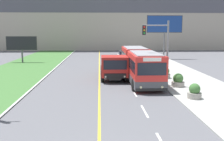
{
  "coord_description": "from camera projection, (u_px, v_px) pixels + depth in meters",
  "views": [
    {
      "loc": [
        0.05,
        -7.42,
        4.93
      ],
      "look_at": [
        1.1,
        14.82,
        1.4
      ],
      "focal_mm": 42.0,
      "sensor_mm": 36.0,
      "label": 1
    }
  ],
  "objects": [
    {
      "name": "planter_round_second",
      "position": [
        178.0,
        81.0,
        22.3
      ],
      "size": [
        1.08,
        1.08,
        1.13
      ],
      "color": "gray",
      "rests_on": "sidewalk_right"
    },
    {
      "name": "planter_round_third",
      "position": [
        165.0,
        73.0,
        26.15
      ],
      "size": [
        1.03,
        1.03,
        1.11
      ],
      "color": "gray",
      "rests_on": "sidewalk_right"
    },
    {
      "name": "city_bus",
      "position": [
        139.0,
        64.0,
        25.81
      ],
      "size": [
        2.65,
        12.58,
        2.94
      ],
      "color": "red",
      "rests_on": "ground_plane"
    },
    {
      "name": "planter_round_far",
      "position": [
        157.0,
        68.0,
        30.0
      ],
      "size": [
        1.07,
        1.07,
        1.12
      ],
      "color": "gray",
      "rests_on": "sidewalk_right"
    },
    {
      "name": "dump_truck",
      "position": [
        114.0,
        67.0,
        25.61
      ],
      "size": [
        2.56,
        6.78,
        2.41
      ],
      "color": "black",
      "rests_on": "ground_plane"
    },
    {
      "name": "planter_round_near",
      "position": [
        195.0,
        92.0,
        18.46
      ],
      "size": [
        0.98,
        0.98,
        1.08
      ],
      "color": "gray",
      "rests_on": "sidewalk_right"
    },
    {
      "name": "traffic_light_mast",
      "position": [
        160.0,
        45.0,
        22.31
      ],
      "size": [
        2.28,
        0.32,
        5.64
      ],
      "color": "slate",
      "rests_on": "ground_plane"
    },
    {
      "name": "billboard_large",
      "position": [
        165.0,
        25.0,
        43.05
      ],
      "size": [
        5.87,
        0.24,
        7.15
      ],
      "color": "#59595B",
      "rests_on": "ground_plane"
    },
    {
      "name": "car_distant",
      "position": [
        124.0,
        56.0,
        42.02
      ],
      "size": [
        1.8,
        4.3,
        1.45
      ],
      "color": "silver",
      "rests_on": "ground_plane"
    },
    {
      "name": "billboard_small",
      "position": [
        22.0,
        44.0,
        38.61
      ],
      "size": [
        4.46,
        0.24,
        3.89
      ],
      "color": "#59595B",
      "rests_on": "ground_plane"
    }
  ]
}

